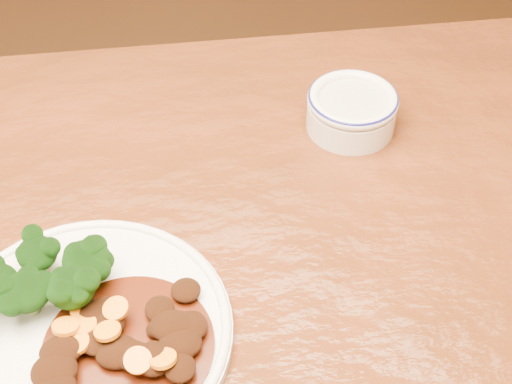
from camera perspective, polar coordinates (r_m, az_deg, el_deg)
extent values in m
cube|color=#5D2710|center=(0.81, -10.23, -8.13)|extent=(1.55, 0.99, 0.04)
cylinder|color=#442A11|center=(1.47, 19.49, -1.25)|extent=(0.06, 0.06, 0.71)
cylinder|color=white|center=(0.75, -13.49, -11.04)|extent=(0.30, 0.30, 0.01)
torus|color=white|center=(0.75, -13.58, -10.76)|extent=(0.30, 0.30, 0.01)
cylinder|color=#809E52|center=(0.78, -13.23, -6.46)|extent=(0.01, 0.01, 0.02)
ellipsoid|color=black|center=(0.76, -13.53, -5.34)|extent=(0.05, 0.05, 0.04)
cylinder|color=#809E52|center=(0.76, -14.21, -8.53)|extent=(0.01, 0.01, 0.02)
ellipsoid|color=black|center=(0.74, -14.55, -7.41)|extent=(0.05, 0.05, 0.04)
cylinder|color=#809E52|center=(0.80, -16.77, -5.77)|extent=(0.01, 0.01, 0.02)
ellipsoid|color=black|center=(0.78, -17.12, -4.73)|extent=(0.04, 0.04, 0.03)
cylinder|color=#809E52|center=(0.77, -17.45, -8.67)|extent=(0.01, 0.01, 0.02)
ellipsoid|color=black|center=(0.75, -17.85, -7.58)|extent=(0.05, 0.05, 0.04)
cylinder|color=#809E52|center=(0.79, -19.53, -7.76)|extent=(0.01, 0.01, 0.02)
cylinder|color=#809E52|center=(0.78, -13.00, -6.43)|extent=(0.01, 0.01, 0.02)
ellipsoid|color=black|center=(0.76, -13.28, -5.38)|extent=(0.04, 0.04, 0.03)
cylinder|color=#411507|center=(0.73, -10.16, -12.07)|extent=(0.17, 0.17, 0.00)
ellipsoid|color=black|center=(0.73, -7.72, -9.27)|extent=(0.03, 0.03, 0.02)
ellipsoid|color=black|center=(0.72, -6.81, -10.59)|extent=(0.04, 0.04, 0.02)
ellipsoid|color=black|center=(0.73, -11.68, -10.32)|extent=(0.03, 0.03, 0.02)
ellipsoid|color=black|center=(0.72, -6.17, -11.19)|extent=(0.03, 0.03, 0.02)
ellipsoid|color=black|center=(0.72, -7.88, -10.80)|extent=(0.02, 0.02, 0.01)
ellipsoid|color=black|center=(0.70, -9.78, -12.80)|extent=(0.03, 0.03, 0.02)
ellipsoid|color=black|center=(0.72, -13.44, -11.62)|extent=(0.02, 0.02, 0.01)
ellipsoid|color=black|center=(0.71, -6.09, -11.98)|extent=(0.04, 0.04, 0.02)
ellipsoid|color=black|center=(0.71, -15.84, -13.63)|extent=(0.04, 0.04, 0.02)
ellipsoid|color=black|center=(0.70, -8.20, -13.07)|extent=(0.04, 0.04, 0.02)
ellipsoid|color=black|center=(0.74, -12.01, -8.91)|extent=(0.02, 0.02, 0.01)
ellipsoid|color=black|center=(0.71, -11.00, -12.47)|extent=(0.04, 0.04, 0.02)
ellipsoid|color=black|center=(0.72, -5.26, -10.64)|extent=(0.03, 0.04, 0.02)
ellipsoid|color=black|center=(0.74, -5.63, -7.83)|extent=(0.03, 0.03, 0.02)
ellipsoid|color=black|center=(0.72, -6.24, -10.74)|extent=(0.04, 0.04, 0.02)
ellipsoid|color=black|center=(0.69, -6.11, -13.79)|extent=(0.03, 0.03, 0.02)
ellipsoid|color=black|center=(0.74, -13.12, -9.63)|extent=(0.04, 0.04, 0.02)
ellipsoid|color=black|center=(0.72, -15.36, -12.18)|extent=(0.04, 0.03, 0.02)
ellipsoid|color=black|center=(0.72, -12.67, -11.59)|extent=(0.03, 0.03, 0.01)
cylinder|color=orange|center=(0.73, -13.63, -10.30)|extent=(0.04, 0.04, 0.01)
cylinder|color=orange|center=(0.74, -13.62, -9.26)|extent=(0.03, 0.03, 0.01)
cylinder|color=orange|center=(0.69, -7.45, -13.09)|extent=(0.03, 0.03, 0.01)
cylinder|color=orange|center=(0.69, -9.45, -13.15)|extent=(0.03, 0.03, 0.01)
cylinder|color=orange|center=(0.72, -11.15, -9.15)|extent=(0.03, 0.03, 0.01)
cylinder|color=orange|center=(0.72, -14.19, -11.62)|extent=(0.04, 0.04, 0.01)
cylinder|color=orange|center=(0.71, -11.80, -10.83)|extent=(0.03, 0.03, 0.01)
cylinder|color=orange|center=(0.72, -14.99, -10.35)|extent=(0.04, 0.04, 0.01)
cylinder|color=white|center=(0.95, 7.61, 6.09)|extent=(0.12, 0.12, 0.04)
cylinder|color=beige|center=(0.94, 7.74, 7.16)|extent=(0.09, 0.09, 0.01)
torus|color=white|center=(0.94, 7.76, 7.35)|extent=(0.12, 0.12, 0.02)
torus|color=navy|center=(0.93, 7.79, 7.54)|extent=(0.12, 0.12, 0.01)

